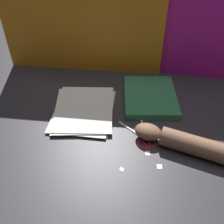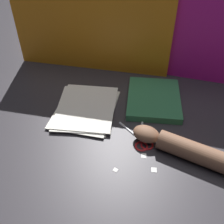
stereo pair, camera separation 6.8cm
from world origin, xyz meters
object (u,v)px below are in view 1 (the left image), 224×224
Objects in this scene: book_closed at (150,97)px; paper_stack at (84,110)px; scissors at (143,137)px; hand_forearm at (186,143)px.

paper_stack is at bearing -160.86° from book_closed.
hand_forearm reaches higher than scissors.
book_closed is 1.62× the size of scissors.
paper_stack is at bearing 153.68° from hand_forearm.
hand_forearm reaches higher than book_closed.
hand_forearm is at bearing -69.78° from book_closed.
scissors is (0.23, -0.14, -0.00)m from paper_stack.
scissors is at bearing 160.80° from hand_forearm.
paper_stack is 0.29m from book_closed.
hand_forearm is (0.37, -0.18, 0.03)m from paper_stack.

